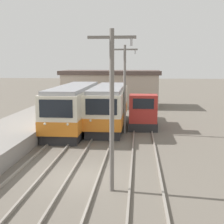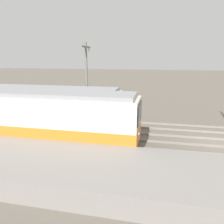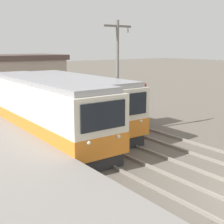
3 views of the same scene
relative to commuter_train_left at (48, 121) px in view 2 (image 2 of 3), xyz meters
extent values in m
plane|color=#665E54|center=(2.60, -11.34, -1.71)|extent=(200.00, 200.00, 0.00)
cube|color=gray|center=(2.08, -11.34, -1.64)|extent=(0.10, 60.00, 0.14)
cube|color=gray|center=(3.52, -11.34, -1.64)|extent=(0.10, 60.00, 0.14)
cube|color=gray|center=(5.08, -11.34, -1.64)|extent=(0.10, 60.00, 0.14)
cube|color=gray|center=(6.52, -11.34, -1.64)|extent=(0.10, 60.00, 0.14)
cube|color=#28282B|center=(0.00, 0.01, -1.36)|extent=(2.58, 11.42, 0.70)
cube|color=silver|center=(0.00, 0.01, 0.34)|extent=(2.80, 11.90, 2.71)
cube|color=orange|center=(0.00, 0.01, -0.53)|extent=(2.84, 11.94, 0.98)
cube|color=black|center=(0.00, -5.97, 0.88)|extent=(2.24, 0.06, 1.19)
sphere|color=silver|center=(-0.77, -5.98, -0.15)|extent=(0.18, 0.18, 0.18)
sphere|color=silver|center=(0.77, -5.98, -0.15)|extent=(0.18, 0.18, 0.18)
cube|color=#939399|center=(0.00, 0.01, 1.84)|extent=(2.46, 11.42, 0.28)
cube|color=#28282B|center=(2.80, 1.28, -1.36)|extent=(2.58, 10.66, 0.70)
cube|color=silver|center=(2.80, 1.28, 0.28)|extent=(2.80, 11.10, 2.59)
cube|color=orange|center=(2.80, 1.28, -0.55)|extent=(2.84, 11.14, 0.93)
cube|color=black|center=(2.80, -4.30, 0.80)|extent=(2.24, 0.06, 1.14)
sphere|color=silver|center=(2.03, -4.31, -0.18)|extent=(0.18, 0.18, 0.18)
sphere|color=silver|center=(3.57, -4.31, -0.18)|extent=(0.18, 0.18, 0.18)
cube|color=#939399|center=(2.80, 1.28, 1.72)|extent=(2.46, 10.66, 0.28)
cube|color=#28282B|center=(5.80, 1.48, -1.36)|extent=(2.40, 5.05, 0.70)
cube|color=#B22D28|center=(5.80, -0.24, 0.14)|extent=(2.28, 1.62, 2.30)
cube|color=black|center=(5.80, -1.06, 0.64)|extent=(1.68, 0.04, 0.83)
cube|color=#B22D28|center=(5.80, 2.29, -0.31)|extent=(1.92, 3.33, 1.40)
cylinder|color=black|center=(5.80, 2.29, 0.64)|extent=(0.16, 0.16, 0.50)
cylinder|color=slate|center=(4.30, -1.27, 1.77)|extent=(0.20, 0.20, 6.96)
cube|color=slate|center=(4.30, -1.27, 4.89)|extent=(2.00, 0.12, 0.12)
cylinder|color=#B2B2B7|center=(5.10, -1.27, 4.69)|extent=(0.10, 0.10, 0.30)
camera|label=1|loc=(5.44, -25.84, 3.85)|focal=50.00mm
camera|label=2|loc=(-12.58, -7.00, 4.04)|focal=35.00mm
camera|label=3|loc=(-7.26, -16.38, 3.73)|focal=50.00mm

